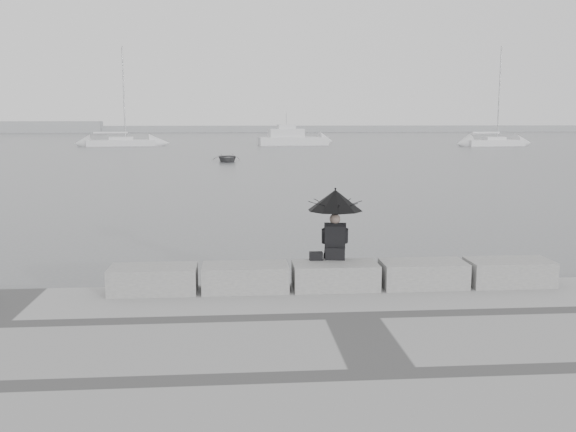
{
  "coord_description": "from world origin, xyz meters",
  "views": [
    {
      "loc": [
        -1.85,
        -12.15,
        3.72
      ],
      "look_at": [
        -0.62,
        3.0,
        1.38
      ],
      "focal_mm": 40.0,
      "sensor_mm": 36.0,
      "label": 1
    }
  ],
  "objects": [
    {
      "name": "motor_cruiser",
      "position": [
        5.94,
        74.81,
        0.89
      ],
      "size": [
        9.54,
        3.79,
        4.5
      ],
      "rotation": [
        0.0,
        0.0,
        0.11
      ],
      "color": "silver",
      "rests_on": "ground"
    },
    {
      "name": "stone_block_right",
      "position": [
        1.7,
        -0.45,
        0.75
      ],
      "size": [
        1.6,
        0.8,
        0.5
      ],
      "primitive_type": "cube",
      "color": "slate",
      "rests_on": "promenade"
    },
    {
      "name": "ground",
      "position": [
        0.0,
        0.0,
        0.0
      ],
      "size": [
        360.0,
        360.0,
        0.0
      ],
      "primitive_type": "plane",
      "color": "#4E5154",
      "rests_on": "ground"
    },
    {
      "name": "sailboat_right",
      "position": [
        32.09,
        70.25,
        0.52
      ],
      "size": [
        8.34,
        3.88,
        12.9
      ],
      "rotation": [
        0.0,
        0.0,
        0.19
      ],
      "color": "silver",
      "rests_on": "ground"
    },
    {
      "name": "stone_block_left",
      "position": [
        -1.7,
        -0.45,
        0.75
      ],
      "size": [
        1.6,
        0.8,
        0.5
      ],
      "primitive_type": "cube",
      "color": "slate",
      "rests_on": "promenade"
    },
    {
      "name": "seated_person",
      "position": [
        0.05,
        -0.07,
        1.98
      ],
      "size": [
        1.07,
        1.07,
        1.39
      ],
      "rotation": [
        0.0,
        0.0,
        -0.16
      ],
      "color": "black",
      "rests_on": "stone_block_centre"
    },
    {
      "name": "stone_block_far_left",
      "position": [
        -3.4,
        -0.45,
        0.75
      ],
      "size": [
        1.6,
        0.8,
        0.5
      ],
      "primitive_type": "cube",
      "color": "slate",
      "rests_on": "promenade"
    },
    {
      "name": "stone_block_far_right",
      "position": [
        3.4,
        -0.45,
        0.75
      ],
      "size": [
        1.6,
        0.8,
        0.5
      ],
      "primitive_type": "cube",
      "color": "slate",
      "rests_on": "promenade"
    },
    {
      "name": "dinghy",
      "position": [
        -2.58,
        42.9,
        0.3
      ],
      "size": [
        3.65,
        1.78,
        0.6
      ],
      "primitive_type": "imported",
      "rotation": [
        0.0,
        0.0,
        0.08
      ],
      "color": "slate",
      "rests_on": "ground"
    },
    {
      "name": "stone_block_centre",
      "position": [
        0.0,
        -0.45,
        0.75
      ],
      "size": [
        1.6,
        0.8,
        0.5
      ],
      "primitive_type": "cube",
      "color": "slate",
      "rests_on": "promenade"
    },
    {
      "name": "distant_landmass",
      "position": [
        -8.14,
        154.51,
        0.9
      ],
      "size": [
        180.0,
        8.0,
        2.8
      ],
      "color": "#929497",
      "rests_on": "ground"
    },
    {
      "name": "bag",
      "position": [
        -0.33,
        -0.17,
        1.08
      ],
      "size": [
        0.25,
        0.14,
        0.16
      ],
      "primitive_type": "cube",
      "color": "black",
      "rests_on": "stone_block_centre"
    },
    {
      "name": "sailboat_left",
      "position": [
        -16.79,
        73.94,
        0.51
      ],
      "size": [
        8.99,
        3.61,
        12.9
      ],
      "rotation": [
        0.0,
        0.0,
        0.14
      ],
      "color": "silver",
      "rests_on": "ground"
    }
  ]
}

